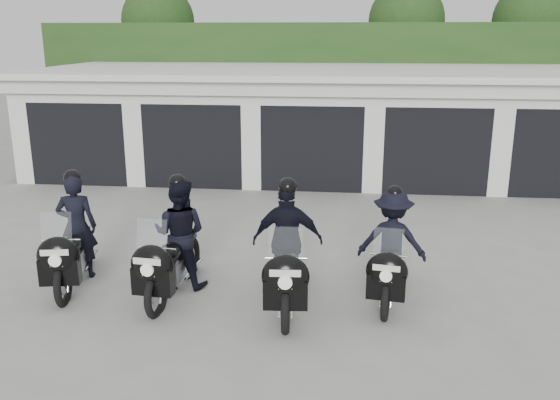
# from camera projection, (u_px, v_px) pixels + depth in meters

# --- Properties ---
(ground) EXTENTS (80.00, 80.00, 0.00)m
(ground) POSITION_uv_depth(u_px,v_px,m) (293.00, 273.00, 10.10)
(ground) COLOR #999A94
(ground) RESTS_ON ground
(garage_block) EXTENTS (16.40, 6.80, 2.96)m
(garage_block) POSITION_uv_depth(u_px,v_px,m) (317.00, 122.00, 17.43)
(garage_block) COLOR silver
(garage_block) RESTS_ON ground
(background_vegetation) EXTENTS (20.00, 3.90, 5.80)m
(background_vegetation) POSITION_uv_depth(u_px,v_px,m) (334.00, 66.00, 21.68)
(background_vegetation) COLOR #1E3C16
(background_vegetation) RESTS_ON ground
(police_bike_a) EXTENTS (0.90, 2.16, 1.90)m
(police_bike_a) POSITION_uv_depth(u_px,v_px,m) (73.00, 240.00, 9.48)
(police_bike_a) COLOR black
(police_bike_a) RESTS_ON ground
(police_bike_b) EXTENTS (0.92, 2.19, 1.91)m
(police_bike_b) POSITION_uv_depth(u_px,v_px,m) (176.00, 242.00, 9.21)
(police_bike_b) COLOR black
(police_bike_b) RESTS_ON ground
(police_bike_c) EXTENTS (1.10, 2.25, 1.96)m
(police_bike_c) POSITION_uv_depth(u_px,v_px,m) (287.00, 250.00, 8.81)
(police_bike_c) COLOR black
(police_bike_c) RESTS_ON ground
(police_bike_d) EXTENTS (1.13, 2.03, 1.77)m
(police_bike_d) POSITION_uv_depth(u_px,v_px,m) (391.00, 249.00, 9.08)
(police_bike_d) COLOR black
(police_bike_d) RESTS_ON ground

